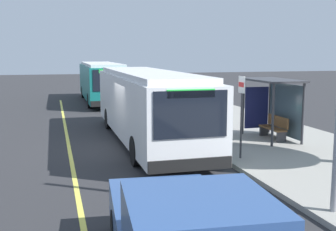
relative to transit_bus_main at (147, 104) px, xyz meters
The scene contains 9 objects.
ground_plane 2.13m from the transit_bus_main, 46.40° to the right, with size 120.00×120.00×0.00m, color #2B2B2D.
sidewalk_curb 5.31m from the transit_bus_main, 79.11° to the left, with size 44.00×6.40×0.15m, color gray.
lane_stripe_center 3.72m from the transit_bus_main, 73.33° to the right, with size 36.00×0.14×0.01m, color #E0D64C.
transit_bus_main is the anchor object (origin of this frame).
transit_bus_second 15.05m from the transit_bus_main, behind, with size 11.22×2.68×2.95m.
bus_shelter 5.26m from the transit_bus_main, 76.13° to the left, with size 2.90×1.60×2.48m.
waiting_bench 5.38m from the transit_bus_main, 73.75° to the left, with size 1.60×0.48×0.95m.
route_sign_post 4.73m from the transit_bus_main, 29.71° to the left, with size 0.44×0.08×2.80m.
pedestrian_commuter 3.25m from the transit_bus_main, 54.20° to the left, with size 0.24×0.40×1.69m.
Camera 1 is at (15.92, -2.71, 3.69)m, focal length 44.96 mm.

